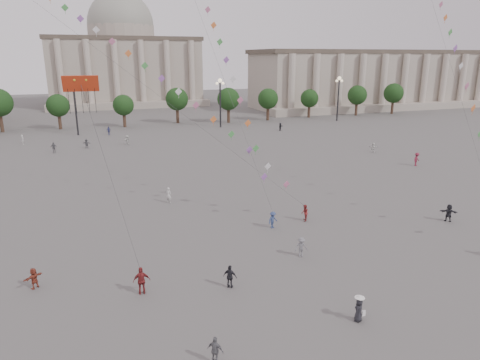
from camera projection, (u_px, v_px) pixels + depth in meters
name	position (u px, v px, depth m)	size (l,w,h in m)	color
ground	(316.00, 301.00, 27.60)	(360.00, 360.00, 0.00)	#52504D
hall_east	(380.00, 79.00, 134.38)	(84.00, 26.22, 17.20)	#A69A8B
hall_central	(124.00, 60.00, 140.63)	(48.30, 34.30, 35.50)	#A69A8B
tree_row	(147.00, 102.00, 96.71)	(137.12, 5.12, 8.00)	#39271C
lamp_post_mid_west	(74.00, 98.00, 84.10)	(2.00, 0.90, 10.65)	#262628
lamp_post_mid_east	(220.00, 94.00, 93.75)	(2.00, 0.90, 10.65)	#262628
lamp_post_far_east	(339.00, 90.00, 103.40)	(2.00, 0.90, 10.65)	#262628
person_crowd_0	(109.00, 131.00, 85.98)	(1.00, 0.42, 1.71)	navy
person_crowd_3	(449.00, 213.00, 40.79)	(1.59, 0.51, 1.71)	#222228
person_crowd_4	(127.00, 140.00, 76.27)	(1.65, 0.53, 1.78)	silver
person_crowd_6	(301.00, 247.00, 33.57)	(1.05, 0.60, 1.62)	slate
person_crowd_7	(373.00, 147.00, 70.45)	(1.49, 0.47, 1.61)	silver
person_crowd_8	(417.00, 159.00, 61.61)	(1.25, 0.72, 1.94)	maroon
person_crowd_9	(280.00, 127.00, 91.10)	(1.56, 0.50, 1.68)	black
person_crowd_10	(23.00, 140.00, 76.76)	(0.64, 0.42, 1.76)	silver
person_crowd_12	(87.00, 144.00, 73.55)	(1.48, 0.47, 1.59)	#5C5D61
person_crowd_13	(169.00, 195.00, 46.02)	(0.63, 0.41, 1.73)	silver
person_crowd_16	(54.00, 148.00, 69.98)	(1.04, 0.43, 1.77)	#5C5D61
tourist_0	(142.00, 281.00, 28.23)	(1.13, 0.47, 1.93)	maroon
tourist_1	(230.00, 277.00, 29.02)	(0.97, 0.40, 1.65)	black
tourist_2	(34.00, 278.00, 29.00)	(1.37, 0.44, 1.47)	brown
tourist_3	(215.00, 350.00, 21.85)	(0.89, 0.37, 1.52)	slate
kite_flyer_0	(305.00, 213.00, 40.89)	(0.79, 0.62, 1.63)	maroon
kite_flyer_1	(273.00, 220.00, 39.22)	(1.03, 0.59, 1.59)	navy
hat_person	(359.00, 309.00, 25.35)	(0.86, 0.82, 1.69)	black
dragon_kite	(82.00, 96.00, 27.25)	(2.41, 2.02, 12.85)	#B62F13
kite_train_west	(58.00, 8.00, 45.29)	(39.20, 34.05, 62.85)	#3F3F3F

